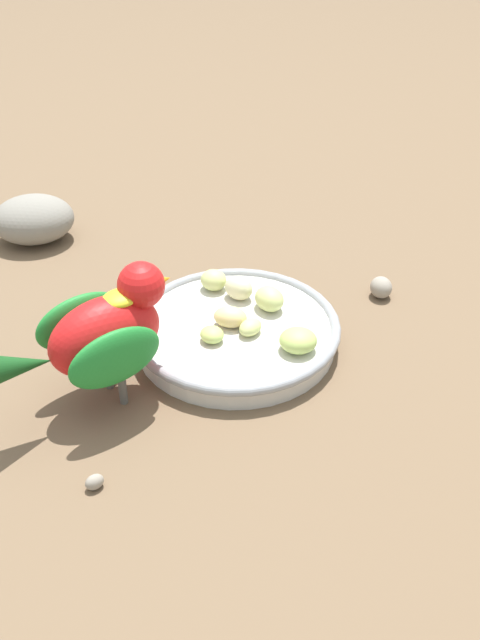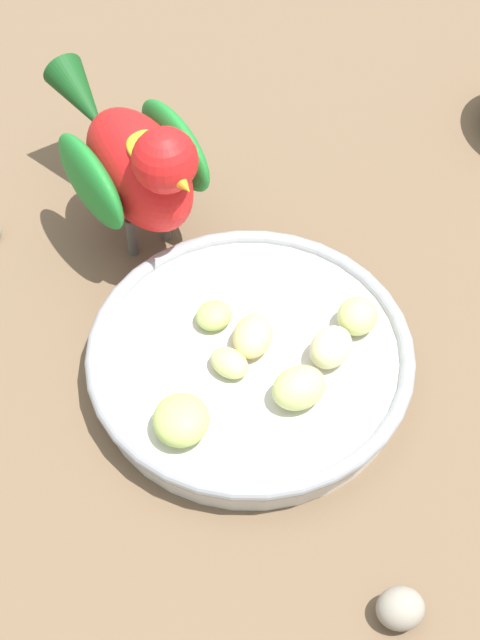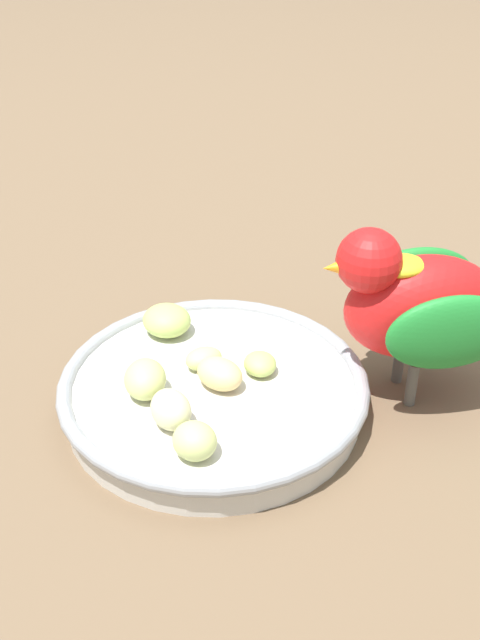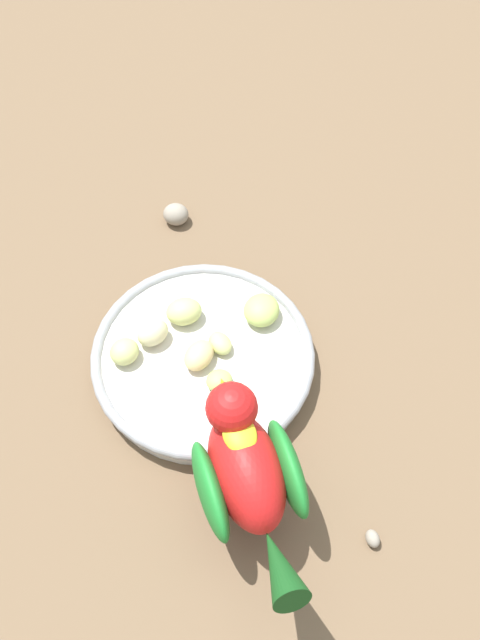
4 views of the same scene
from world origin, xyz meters
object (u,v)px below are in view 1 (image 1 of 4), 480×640
object	(u,v)px
rock_large	(33,219)
pebble_1	(95,482)
parrot	(101,333)
apple_piece_0	(298,340)
feeding_bowl	(236,332)
apple_piece_3	(239,288)
apple_piece_5	(212,335)
apple_piece_4	(228,317)
apple_piece_6	(214,280)
apple_piece_2	(269,299)
apple_piece_1	(250,327)
pebble_0	(381,287)

from	to	relation	value
rock_large	pebble_1	xyz separation A→B (m)	(0.17, -0.43, -0.02)
parrot	apple_piece_0	bearing A→B (deg)	-21.82
feeding_bowl	rock_large	bearing A→B (deg)	142.95
apple_piece_3	apple_piece_5	distance (m)	0.09
apple_piece_4	apple_piece_6	distance (m)	0.07
feeding_bowl	apple_piece_2	world-z (taller)	apple_piece_2
apple_piece_1	apple_piece_5	world-z (taller)	same
apple_piece_0	apple_piece_6	distance (m)	0.15
feeding_bowl	apple_piece_1	world-z (taller)	apple_piece_1
apple_piece_5	apple_piece_4	bearing A→B (deg)	63.25
feeding_bowl	parrot	world-z (taller)	parrot
feeding_bowl	apple_piece_6	xyz separation A→B (m)	(-0.03, 0.07, 0.02)
parrot	apple_piece_2	bearing A→B (deg)	0.98
apple_piece_1	pebble_1	size ratio (longest dim) A/B	1.63
pebble_0	pebble_1	distance (m)	0.42
parrot	pebble_1	distance (m)	0.14
apple_piece_4	apple_piece_6	bearing A→B (deg)	107.21
pebble_0	apple_piece_6	bearing A→B (deg)	-170.26
apple_piece_3	rock_large	bearing A→B (deg)	150.65
apple_piece_2	apple_piece_4	size ratio (longest dim) A/B	1.02
apple_piece_3	pebble_1	size ratio (longest dim) A/B	1.93
feeding_bowl	apple_piece_5	bearing A→B (deg)	-129.69
apple_piece_0	apple_piece_2	world-z (taller)	apple_piece_2
rock_large	pebble_0	world-z (taller)	rock_large
apple_piece_1	rock_large	world-z (taller)	rock_large
apple_piece_6	apple_piece_2	bearing A→B (deg)	-28.98
feeding_bowl	pebble_0	xyz separation A→B (m)	(0.17, 0.11, -0.00)
apple_piece_1	rock_large	bearing A→B (deg)	142.94
apple_piece_4	rock_large	xyz separation A→B (m)	(-0.27, 0.21, -0.00)
rock_large	apple_piece_0	bearing A→B (deg)	-35.67
apple_piece_2	pebble_1	size ratio (longest dim) A/B	2.13
apple_piece_6	parrot	distance (m)	0.20
apple_piece_3	apple_piece_5	size ratio (longest dim) A/B	1.28
feeding_bowl	apple_piece_1	distance (m)	0.03
pebble_0	apple_piece_2	bearing A→B (deg)	-151.98
apple_piece_4	apple_piece_6	size ratio (longest dim) A/B	1.20
apple_piece_0	parrot	bearing A→B (deg)	-162.53
apple_piece_3	apple_piece_6	xyz separation A→B (m)	(-0.03, 0.02, -0.00)
apple_piece_2	apple_piece_5	size ratio (longest dim) A/B	1.41
apple_piece_2	apple_piece_4	distance (m)	0.06
apple_piece_0	apple_piece_5	world-z (taller)	apple_piece_0
apple_piece_5	apple_piece_6	xyz separation A→B (m)	(-0.01, 0.10, 0.00)
feeding_bowl	pebble_1	distance (m)	0.24
feeding_bowl	apple_piece_1	bearing A→B (deg)	-37.23
apple_piece_4	pebble_0	xyz separation A→B (m)	(0.17, 0.10, -0.02)
feeding_bowl	apple_piece_1	size ratio (longest dim) A/B	8.04
rock_large	apple_piece_1	bearing A→B (deg)	-37.06
pebble_1	apple_piece_0	bearing A→B (deg)	45.32
feeding_bowl	apple_piece_4	distance (m)	0.02
apple_piece_0	feeding_bowl	bearing A→B (deg)	150.70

